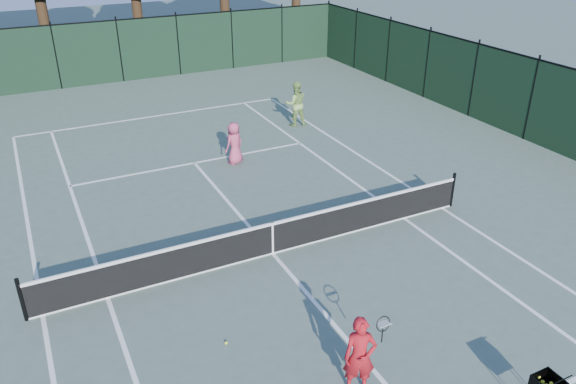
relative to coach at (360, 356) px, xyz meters
name	(u,v)px	position (x,y,z in m)	size (l,w,h in m)	color
ground	(273,254)	(0.53, 4.79, -0.80)	(90.00, 90.00, 0.00)	#4E5E53
sideline_doubles_left	(43,315)	(-4.95, 4.79, -0.80)	(0.10, 23.77, 0.01)	white
sideline_doubles_right	(442,208)	(6.02, 4.79, -0.80)	(0.10, 23.77, 0.01)	white
sideline_singles_left	(108,298)	(-3.58, 4.79, -0.80)	(0.10, 23.77, 0.01)	white
sideline_singles_right	(404,218)	(4.65, 4.79, -0.80)	(0.10, 23.77, 0.01)	white
baseline_far	(154,116)	(0.53, 16.68, -0.80)	(10.97, 0.10, 0.01)	white
service_line_far	(194,163)	(0.53, 11.19, -0.80)	(8.23, 0.10, 0.01)	white
center_service_line	(273,254)	(0.53, 4.79, -0.80)	(0.10, 12.80, 0.01)	white
tennis_net	(272,238)	(0.53, 4.79, -0.32)	(11.69, 0.09, 1.06)	black
fence_far	(120,52)	(0.53, 22.79, 0.70)	(24.00, 0.05, 3.00)	black
coach	(360,356)	(0.00, 0.00, 0.00)	(1.05, 0.59, 1.59)	#B5141E
player_pink	(234,143)	(1.81, 10.58, -0.07)	(0.84, 0.72, 1.46)	#C44568
player_green	(296,104)	(5.41, 13.04, 0.11)	(1.01, 0.86, 1.81)	#8CB55A
loose_ball_midcourt	(226,343)	(-1.72, 2.19, -0.76)	(0.07, 0.07, 0.07)	#DFF331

